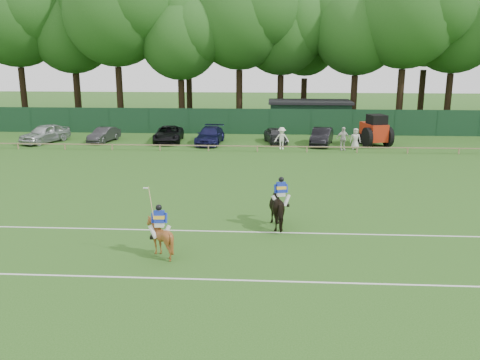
# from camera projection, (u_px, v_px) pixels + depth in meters

# --- Properties ---
(ground) EXTENTS (160.00, 160.00, 0.00)m
(ground) POSITION_uv_depth(u_px,v_px,m) (226.00, 224.00, 23.88)
(ground) COLOR #1E4C14
(ground) RESTS_ON ground
(horse_dark) EXTENTS (1.47, 2.38, 1.87)m
(horse_dark) POSITION_uv_depth(u_px,v_px,m) (281.00, 207.00, 23.30)
(horse_dark) COLOR black
(horse_dark) RESTS_ON ground
(horse_chestnut) EXTENTS (1.32, 1.46, 1.53)m
(horse_chestnut) POSITION_uv_depth(u_px,v_px,m) (160.00, 237.00, 20.06)
(horse_chestnut) COLOR brown
(horse_chestnut) RESTS_ON ground
(sedan_silver) EXTENTS (3.66, 5.18, 1.64)m
(sedan_silver) POSITION_uv_depth(u_px,v_px,m) (45.00, 134.00, 45.14)
(sedan_silver) COLOR #B9BCBF
(sedan_silver) RESTS_ON ground
(sedan_grey) EXTENTS (2.11, 4.08, 1.28)m
(sedan_grey) POSITION_uv_depth(u_px,v_px,m) (104.00, 135.00, 45.60)
(sedan_grey) COLOR #2B2B2D
(sedan_grey) RESTS_ON ground
(suv_black) EXTENTS (2.69, 5.21, 1.40)m
(suv_black) POSITION_uv_depth(u_px,v_px,m) (168.00, 134.00, 45.48)
(suv_black) COLOR black
(suv_black) RESTS_ON ground
(sedan_navy) EXTENTS (2.37, 5.17, 1.46)m
(sedan_navy) POSITION_uv_depth(u_px,v_px,m) (210.00, 135.00, 44.61)
(sedan_navy) COLOR #13143D
(sedan_navy) RESTS_ON ground
(hatch_grey) EXTENTS (2.38, 4.14, 1.33)m
(hatch_grey) POSITION_uv_depth(u_px,v_px,m) (276.00, 135.00, 45.10)
(hatch_grey) COLOR #323235
(hatch_grey) RESTS_ON ground
(estate_black) EXTENTS (2.49, 4.72, 1.48)m
(estate_black) POSITION_uv_depth(u_px,v_px,m) (322.00, 137.00, 44.03)
(estate_black) COLOR black
(estate_black) RESTS_ON ground
(spectator_left) EXTENTS (1.19, 0.70, 1.83)m
(spectator_left) POSITION_uv_depth(u_px,v_px,m) (282.00, 138.00, 42.07)
(spectator_left) COLOR silver
(spectator_left) RESTS_ON ground
(spectator_mid) EXTENTS (1.21, 0.76, 1.93)m
(spectator_mid) POSITION_uv_depth(u_px,v_px,m) (343.00, 139.00, 41.63)
(spectator_mid) COLOR beige
(spectator_mid) RESTS_ON ground
(spectator_right) EXTENTS (0.92, 0.66, 1.76)m
(spectator_right) POSITION_uv_depth(u_px,v_px,m) (355.00, 139.00, 42.04)
(spectator_right) COLOR silver
(spectator_right) RESTS_ON ground
(rider_dark) EXTENTS (0.93, 0.47, 1.41)m
(rider_dark) POSITION_uv_depth(u_px,v_px,m) (281.00, 191.00, 23.09)
(rider_dark) COLOR silver
(rider_dark) RESTS_ON ground
(rider_chestnut) EXTENTS (0.94, 0.56, 2.05)m
(rider_chestnut) POSITION_uv_depth(u_px,v_px,m) (159.00, 220.00, 19.87)
(rider_chestnut) COLOR silver
(rider_chestnut) RESTS_ON ground
(pitch_lines) EXTENTS (60.00, 5.10, 0.01)m
(pitch_lines) POSITION_uv_depth(u_px,v_px,m) (218.00, 253.00, 20.49)
(pitch_lines) COLOR silver
(pitch_lines) RESTS_ON ground
(pitch_rail) EXTENTS (62.10, 0.10, 0.50)m
(pitch_rail) POSITION_uv_depth(u_px,v_px,m) (245.00, 146.00, 41.18)
(pitch_rail) COLOR #997F5B
(pitch_rail) RESTS_ON ground
(perimeter_fence) EXTENTS (92.08, 0.08, 2.50)m
(perimeter_fence) POSITION_uv_depth(u_px,v_px,m) (250.00, 121.00, 49.70)
(perimeter_fence) COLOR #14351E
(perimeter_fence) RESTS_ON ground
(utility_shed) EXTENTS (8.40, 4.40, 3.04)m
(utility_shed) POSITION_uv_depth(u_px,v_px,m) (309.00, 115.00, 52.17)
(utility_shed) COLOR #14331E
(utility_shed) RESTS_ON ground
(tree_row) EXTENTS (96.00, 12.00, 21.00)m
(tree_row) POSITION_uv_depth(u_px,v_px,m) (270.00, 123.00, 57.63)
(tree_row) COLOR #26561C
(tree_row) RESTS_ON ground
(tractor) EXTENTS (2.89, 3.65, 2.71)m
(tractor) POSITION_uv_depth(u_px,v_px,m) (375.00, 131.00, 43.55)
(tractor) COLOR #B42710
(tractor) RESTS_ON ground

